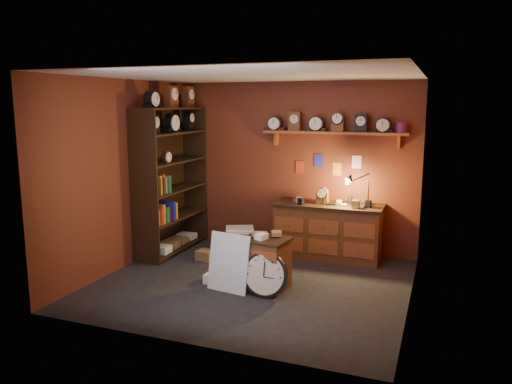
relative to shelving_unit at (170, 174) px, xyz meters
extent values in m
plane|color=black|center=(1.79, -0.98, -1.25)|extent=(4.00, 4.00, 0.00)
cube|color=maroon|center=(1.79, 0.82, 0.10)|extent=(4.00, 0.02, 2.70)
cube|color=maroon|center=(1.79, -2.78, 0.10)|extent=(4.00, 0.02, 2.70)
cube|color=maroon|center=(-0.21, -0.98, 0.10)|extent=(0.02, 3.60, 2.70)
cube|color=maroon|center=(3.79, -0.98, 0.10)|extent=(0.02, 3.60, 2.70)
cube|color=beige|center=(1.79, -0.98, 1.45)|extent=(4.00, 3.60, 0.02)
cube|color=brown|center=(2.49, 0.67, 0.67)|extent=(2.20, 0.30, 0.04)
cube|color=brown|center=(1.54, 0.74, 0.55)|extent=(0.04, 0.16, 0.20)
cube|color=brown|center=(3.44, 0.74, 0.55)|extent=(0.04, 0.16, 0.20)
cylinder|color=#B21419|center=(3.47, 0.67, 0.76)|extent=(0.16, 0.16, 0.15)
cube|color=#A62814|center=(1.94, 0.81, 0.10)|extent=(0.14, 0.01, 0.20)
cube|color=#1F1B97|center=(2.24, 0.81, 0.22)|extent=(0.14, 0.01, 0.20)
cube|color=#BC7F17|center=(2.54, 0.81, 0.10)|extent=(0.14, 0.01, 0.20)
cube|color=silver|center=(2.84, 0.81, 0.22)|extent=(0.14, 0.01, 0.20)
cube|color=black|center=(-0.19, 0.00, -0.10)|extent=(0.03, 1.60, 2.30)
cube|color=black|center=(0.04, -0.78, -0.10)|extent=(0.45, 0.03, 2.30)
cube|color=black|center=(0.04, 0.78, -0.10)|extent=(0.45, 0.03, 2.30)
cube|color=black|center=(0.04, 0.00, -1.20)|extent=(0.43, 1.54, 0.03)
cube|color=black|center=(0.04, 0.00, -0.70)|extent=(0.43, 1.54, 0.03)
cube|color=black|center=(0.04, 0.00, -0.25)|extent=(0.43, 1.54, 0.03)
cube|color=black|center=(0.04, 0.00, 0.20)|extent=(0.43, 1.54, 0.03)
cube|color=black|center=(0.04, 0.00, 0.65)|extent=(0.43, 1.54, 0.03)
cube|color=black|center=(0.04, 0.00, 1.03)|extent=(0.43, 1.54, 0.03)
cube|color=brown|center=(2.47, 0.50, -0.85)|extent=(1.59, 0.60, 0.80)
cube|color=black|center=(2.47, 0.50, -0.43)|extent=(1.65, 0.66, 0.05)
cube|color=brown|center=(2.47, 0.20, -0.85)|extent=(1.51, 0.02, 0.52)
cylinder|color=black|center=(3.06, 0.45, -0.39)|extent=(0.12, 0.12, 0.02)
cylinder|color=black|center=(3.06, 0.45, -0.20)|extent=(0.02, 0.02, 0.38)
cylinder|color=black|center=(2.94, 0.42, 0.04)|extent=(0.27, 0.09, 0.14)
cone|color=black|center=(2.80, 0.39, 0.00)|extent=(0.18, 0.14, 0.18)
cube|color=brown|center=(2.01, -1.07, -0.94)|extent=(0.60, 0.52, 0.64)
cube|color=black|center=(2.01, -1.07, -0.60)|extent=(0.65, 0.57, 0.03)
cube|color=brown|center=(2.01, -1.30, -0.94)|extent=(0.48, 0.08, 0.54)
cylinder|color=black|center=(2.10, -1.33, -0.98)|extent=(0.57, 0.18, 0.57)
cylinder|color=beige|center=(2.10, -1.36, -0.97)|extent=(0.50, 0.11, 0.49)
cube|color=black|center=(2.10, -1.37, -0.89)|extent=(0.01, 0.04, 0.18)
cube|color=black|center=(2.16, -1.37, -1.00)|extent=(0.13, 0.01, 0.01)
cube|color=silver|center=(1.60, -1.32, -1.25)|extent=(0.59, 0.25, 0.75)
cube|color=silver|center=(1.17, 0.09, -1.03)|extent=(0.57, 0.57, 0.45)
cube|color=black|center=(1.17, -0.14, -1.03)|extent=(0.34, 0.17, 0.36)
cube|color=olive|center=(0.76, -0.30, -1.18)|extent=(0.27, 0.24, 0.15)
cube|color=white|center=(1.29, -1.12, -1.19)|extent=(0.20, 0.25, 0.12)
cube|color=olive|center=(1.19, 0.16, -1.15)|extent=(0.36, 0.35, 0.20)
camera|label=1|loc=(4.09, -6.86, 1.11)|focal=35.00mm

